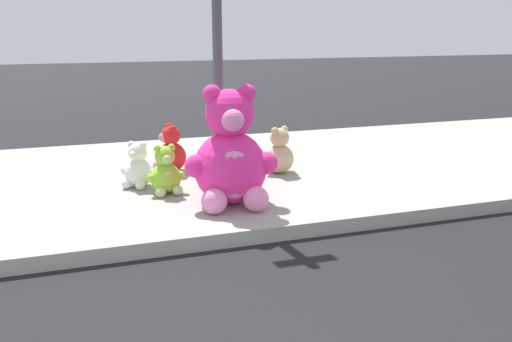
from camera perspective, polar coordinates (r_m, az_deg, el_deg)
sidewalk at (r=6.98m, az=-13.45°, el=-1.29°), size 28.00×4.40×0.15m
sign_pole at (r=6.07m, az=-4.10°, el=13.68°), size 0.56×0.11×3.20m
plush_pink_large at (r=5.66m, az=-2.68°, el=1.41°), size 0.98×0.88×1.27m
plush_lime at (r=6.17m, az=-9.49°, el=-0.32°), size 0.44×0.39×0.57m
plush_tan at (r=6.96m, az=2.38°, el=1.79°), size 0.44×0.44×0.61m
plush_white at (r=6.49m, az=-12.37°, el=0.23°), size 0.38×0.39×0.55m
plush_red at (r=7.10m, az=-9.06°, el=1.93°), size 0.43×0.47×0.62m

